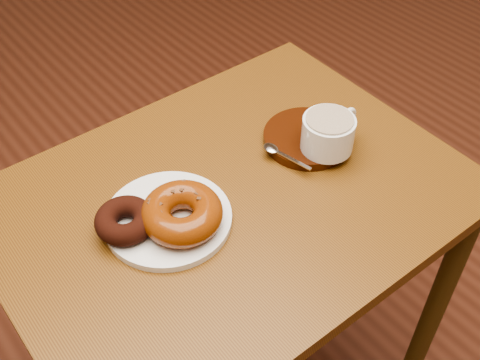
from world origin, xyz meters
TOP-DOWN VIEW (x-y plane):
  - cafe_table at (0.21, -0.08)m, footprint 0.77×0.58m
  - donut_plate at (0.10, -0.06)m, footprint 0.25×0.25m
  - donut_cinnamon at (0.04, -0.04)m, footprint 0.12×0.12m
  - donut_caramel at (0.11, -0.09)m, footprint 0.15×0.15m
  - saucer at (0.40, -0.06)m, footprint 0.16×0.16m
  - coffee_cup at (0.40, -0.10)m, footprint 0.12×0.09m
  - teaspoon at (0.32, -0.06)m, footprint 0.03×0.10m

SIDE VIEW (x-z plane):
  - cafe_table at x=0.21m, z-range 0.24..0.96m
  - donut_plate at x=0.10m, z-range 0.72..0.73m
  - saucer at x=0.40m, z-range 0.72..0.73m
  - teaspoon at x=0.32m, z-range 0.73..0.74m
  - donut_cinnamon at x=0.04m, z-range 0.73..0.76m
  - donut_caramel at x=0.11m, z-range 0.73..0.77m
  - coffee_cup at x=0.40m, z-range 0.73..0.80m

